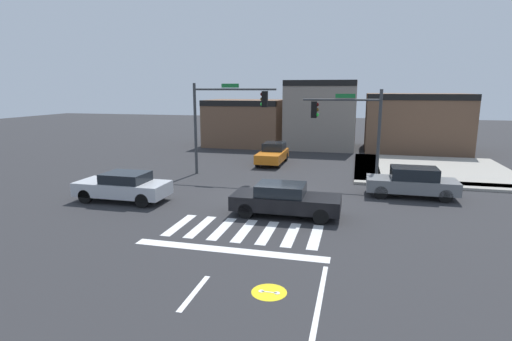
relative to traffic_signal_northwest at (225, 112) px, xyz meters
name	(u,v)px	position (x,y,z in m)	size (l,w,h in m)	color
ground_plane	(269,200)	(3.93, -5.09, -4.01)	(120.00, 120.00, 0.00)	#2B2B2D
crosswalk_near	(245,230)	(3.93, -9.59, -4.00)	(5.86, 2.62, 0.01)	silver
bike_detector_marking	(269,292)	(5.88, -14.07, -4.01)	(0.97, 0.97, 0.01)	yellow
curb_corner_northeast	(424,170)	(12.43, 4.33, -3.93)	(10.00, 10.60, 0.15)	#9E998E
storefront_row	(337,119)	(6.16, 14.01, -1.37)	(23.20, 6.64, 6.13)	brown
traffic_signal_northwest	(225,112)	(0.00, 0.00, 0.00)	(5.29, 0.32, 5.73)	#383A3D
traffic_signal_northeast	(349,121)	(7.51, -0.13, -0.41)	(4.42, 0.32, 5.36)	#383A3D
car_black	(285,199)	(5.09, -7.30, -3.30)	(4.63, 1.82, 1.39)	black
car_gray	(412,182)	(10.78, -2.75, -3.24)	(4.37, 1.72, 1.53)	slate
car_silver	(123,186)	(-2.92, -6.96, -3.28)	(4.46, 1.86, 1.42)	#B7BABF
car_orange	(273,154)	(2.07, 4.64, -3.27)	(1.72, 4.22, 1.49)	orange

